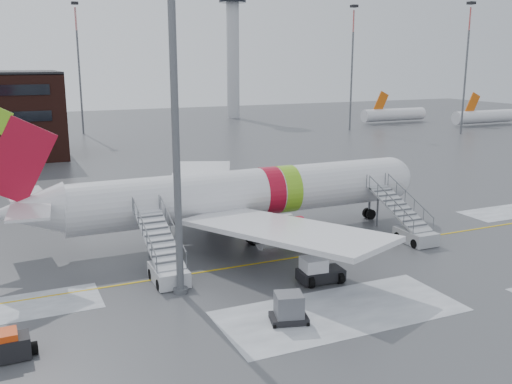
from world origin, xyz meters
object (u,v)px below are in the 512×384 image
airstair_aft (165,263)px  baggage_tractor (7,348)px  uld_container (289,309)px  airliner (235,195)px  light_mast_near (174,90)px  airstair_fwd (410,227)px  pushback_tug (318,271)px

airstair_aft → baggage_tractor: 11.88m
uld_container → baggage_tractor: size_ratio=0.84×
airliner → light_mast_near: (-7.33, -9.18, 8.76)m
airstair_fwd → pushback_tug: size_ratio=2.58×
airliner → baggage_tractor: (-17.15, -13.49, -2.82)m
airliner → airstair_fwd: bearing=-28.3°
uld_container → baggage_tractor: uld_container is taller
pushback_tug → airstair_fwd: bearing=22.7°
airstair_fwd → light_mast_near: size_ratio=0.33×
airliner → pushback_tug: size_ratio=11.72×
airstair_aft → uld_container: bearing=-63.9°
airstair_fwd → airstair_aft: 19.67m
airstair_fwd → pushback_tug: 11.88m
airstair_aft → light_mast_near: bearing=-85.7°
airliner → baggage_tractor: size_ratio=12.76×
pushback_tug → uld_container: bearing=-135.1°
pushback_tug → baggage_tractor: bearing=-172.6°
pushback_tug → light_mast_near: size_ratio=0.13×
uld_container → airstair_aft: bearing=116.1°
airliner → baggage_tractor: bearing=-141.8°
uld_container → airstair_fwd: bearing=30.2°
airstair_aft → light_mast_near: 11.42m
airliner → airstair_aft: airliner is taller
airliner → light_mast_near: 14.65m
baggage_tractor → light_mast_near: bearing=23.7°
pushback_tug → light_mast_near: (-8.52, 1.94, 11.45)m
airliner → light_mast_near: size_ratio=1.50×
airstair_fwd → uld_container: bearing=-149.8°
airstair_aft → light_mast_near: (0.20, -2.64, 11.11)m
airliner → baggage_tractor: airliner is taller
uld_container → light_mast_near: 13.67m
uld_container → baggage_tractor: bearing=172.0°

